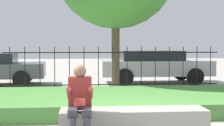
{
  "coord_description": "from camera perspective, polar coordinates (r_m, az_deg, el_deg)",
  "views": [
    {
      "loc": [
        -0.83,
        -5.38,
        1.55
      ],
      "look_at": [
        -0.07,
        3.82,
        1.02
      ],
      "focal_mm": 50.0,
      "sensor_mm": 36.0,
      "label": 1
    }
  ],
  "objects": [
    {
      "name": "car_parked_center",
      "position": [
        12.89,
        7.7,
        -0.41
      ],
      "size": [
        4.51,
        1.99,
        1.32
      ],
      "rotation": [
        0.0,
        0.0,
        0.03
      ],
      "color": "#B7B7BC",
      "rests_on": "ground_plane"
    },
    {
      "name": "grass_berm",
      "position": [
        7.78,
        1.52,
        -6.94
      ],
      "size": [
        8.82,
        3.07,
        0.34
      ],
      "color": "#4C893D",
      "rests_on": "ground_plane"
    },
    {
      "name": "iron_fence",
      "position": [
        9.85,
        0.15,
        -1.18
      ],
      "size": [
        6.82,
        0.03,
        1.5
      ],
      "color": "black",
      "rests_on": "ground_plane"
    },
    {
      "name": "person_seated_reader",
      "position": [
        5.14,
        -5.88,
        -6.68
      ],
      "size": [
        0.42,
        0.73,
        1.23
      ],
      "color": "black",
      "rests_on": "ground_plane"
    },
    {
      "name": "stone_bench",
      "position": [
        5.61,
        3.97,
        -10.77
      ],
      "size": [
        2.58,
        0.57,
        0.43
      ],
      "color": "gray",
      "rests_on": "ground_plane"
    }
  ]
}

